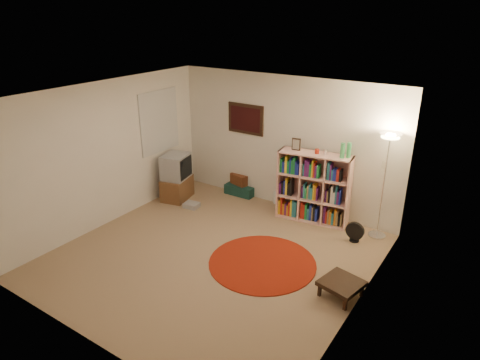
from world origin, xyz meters
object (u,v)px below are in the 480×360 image
(tv_stand, at_px, (177,178))
(suitcase, at_px, (242,189))
(bookshelf, at_px, (312,188))
(floor_lamp, at_px, (388,152))
(floor_fan, at_px, (355,232))
(side_table, at_px, (342,284))

(tv_stand, distance_m, suitcase, 1.36)
(bookshelf, xyz_separation_m, suitcase, (-1.69, 0.27, -0.52))
(suitcase, bearing_deg, tv_stand, -136.67)
(floor_lamp, bearing_deg, floor_fan, -124.14)
(side_table, bearing_deg, suitcase, 144.85)
(bookshelf, bearing_deg, floor_lamp, -4.98)
(floor_fan, bearing_deg, side_table, -78.01)
(bookshelf, xyz_separation_m, tv_stand, (-2.63, -0.64, -0.17))
(floor_lamp, xyz_separation_m, floor_fan, (-0.26, -0.39, -1.32))
(tv_stand, bearing_deg, floor_fan, -7.77)
(floor_lamp, distance_m, floor_fan, 1.40)
(tv_stand, distance_m, side_table, 4.10)
(floor_lamp, xyz_separation_m, suitcase, (-2.89, 0.21, -1.40))
(floor_lamp, height_order, tv_stand, floor_lamp)
(floor_fan, xyz_separation_m, side_table, (0.35, -1.49, 0.02))
(floor_fan, xyz_separation_m, tv_stand, (-3.57, -0.32, 0.27))
(bookshelf, height_order, side_table, bookshelf)
(floor_fan, height_order, tv_stand, tv_stand)
(suitcase, bearing_deg, floor_fan, -13.62)
(tv_stand, relative_size, suitcase, 1.50)
(bookshelf, bearing_deg, side_table, -62.78)
(floor_lamp, distance_m, suitcase, 3.21)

